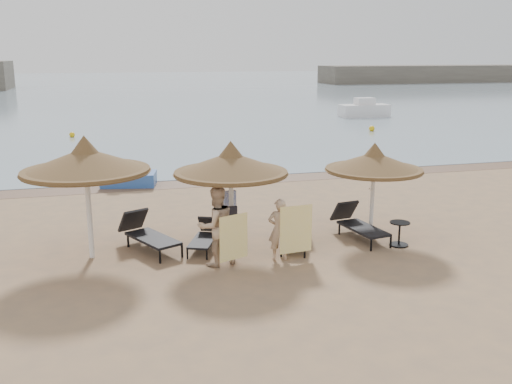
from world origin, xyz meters
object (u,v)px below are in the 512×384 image
lounger_far_left (147,233)px  pedal_boat (128,177)px  palapa_center (231,164)px  palapa_right (374,162)px  lounger_near_left (205,236)px  person_left (216,220)px  person_right (279,224)px  side_table (399,234)px  lounger_near_right (296,230)px  palapa_left (85,161)px  lounger_far_right (358,223)px

lounger_far_left → pedal_boat: (-0.08, 7.73, -0.07)m
palapa_center → pedal_boat: 8.97m
palapa_right → lounger_near_left: bearing=176.9°
lounger_near_left → person_left: 1.52m
person_right → side_table: bearing=-166.8°
person_left → pedal_boat: (-1.62, 9.34, -0.78)m
lounger_near_left → pedal_boat: bearing=124.1°
pedal_boat → lounger_near_right: bearing=-53.2°
lounger_far_left → palapa_left: bearing=166.6°
palapa_center → person_left: palapa_center is taller
palapa_center → side_table: bearing=-9.8°
side_table → person_right: person_right is taller
pedal_boat → person_right: bearing=-59.7°
palapa_right → lounger_near_right: size_ratio=1.30×
person_left → lounger_near_left: bearing=-101.8°
pedal_boat → person_left: bearing=-68.7°
lounger_near_left → side_table: (5.06, -1.19, -0.03)m
lounger_far_left → lounger_far_right: 5.77m
palapa_left → person_right: (4.52, -1.37, -1.57)m
palapa_center → person_left: 1.57m
side_table → lounger_near_left: bearing=166.8°
person_right → pedal_boat: size_ratio=0.81×
palapa_center → side_table: (4.43, -0.76, -2.00)m
lounger_far_right → pedal_boat: bearing=116.5°
person_right → pedal_boat: 9.94m
lounger_far_left → lounger_near_left: (1.48, -0.33, -0.10)m
lounger_far_left → side_table: lounger_far_left is taller
palapa_right → person_left: (-4.63, -1.04, -0.99)m
lounger_near_left → lounger_far_right: (4.27, -0.27, 0.08)m
person_left → pedal_boat: bearing=-94.5°
palapa_right → lounger_near_right: palapa_right is taller
palapa_right → person_left: size_ratio=1.19×
side_table → pedal_boat: size_ratio=0.29×
side_table → person_right: bearing=-177.4°
pedal_boat → side_table: bearing=-42.9°
palapa_left → side_table: size_ratio=4.81×
lounger_near_left → person_right: size_ratio=0.95×
lounger_far_right → lounger_far_left: bearing=165.5°
pedal_boat → lounger_far_right: bearing=-43.5°
lounger_far_right → lounger_near_left: bearing=167.9°
lounger_near_right → lounger_far_right: 1.85m
palapa_right → pedal_boat: palapa_right is taller
lounger_near_left → person_right: 2.19m
palapa_left → palapa_center: palapa_left is taller
lounger_near_right → pedal_boat: pedal_boat is taller
palapa_right → person_left: palapa_right is taller
side_table → person_right: 3.48m
side_table → person_left: 5.07m
lounger_far_left → side_table: size_ratio=3.42×
palapa_left → lounger_far_left: size_ratio=1.41×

